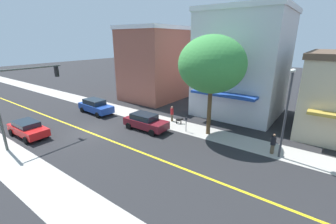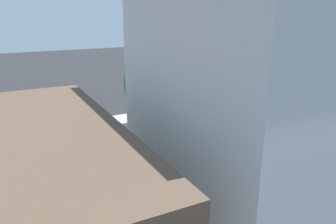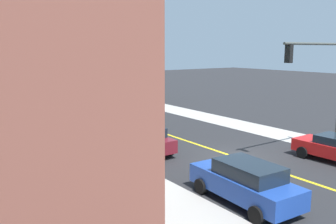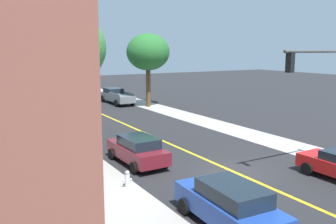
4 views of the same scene
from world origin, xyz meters
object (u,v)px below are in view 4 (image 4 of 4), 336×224
(street_lamp, at_px, (50,78))
(small_dog, at_px, (70,157))
(blue_sedan_left_curb, at_px, (229,205))
(pedestrian_red_shirt, at_px, (72,154))
(parking_meter, at_px, (84,139))
(traffic_light_mast, at_px, (334,86))
(street_tree_right_corner, at_px, (59,48))
(pedestrian_black_shirt, at_px, (51,119))
(maroon_sedan_left_curb, at_px, (137,150))
(street_tree_left_near, at_px, (148,52))
(fire_hydrant, at_px, (127,179))
(grey_pickup_truck, at_px, (116,96))

(street_lamp, distance_m, small_dog, 10.61)
(blue_sedan_left_curb, bearing_deg, pedestrian_red_shirt, 22.01)
(parking_meter, height_order, traffic_light_mast, traffic_light_mast)
(street_tree_right_corner, height_order, pedestrian_black_shirt, street_tree_right_corner)
(street_lamp, relative_size, maroon_sedan_left_curb, 1.47)
(traffic_light_mast, bearing_deg, pedestrian_red_shirt, -30.10)
(street_tree_left_near, distance_m, fire_hydrant, 24.51)
(pedestrian_black_shirt, bearing_deg, street_tree_left_near, 96.80)
(fire_hydrant, xyz_separation_m, small_dog, (-1.39, 4.62, 0.02))
(street_lamp, relative_size, small_dog, 8.22)
(small_dog, bearing_deg, grey_pickup_truck, -61.31)
(grey_pickup_truck, bearing_deg, maroon_sedan_left_curb, 160.11)
(street_tree_right_corner, xyz_separation_m, maroon_sedan_left_curb, (2.69, -5.36, -5.53))
(maroon_sedan_left_curb, relative_size, small_dog, 5.58)
(grey_pickup_truck, xyz_separation_m, pedestrian_red_shirt, (-11.12, -20.99, -0.00))
(street_lamp, xyz_separation_m, blue_sedan_left_curb, (1.58, -19.86, -3.18))
(parking_meter, bearing_deg, street_lamp, 90.10)
(street_tree_left_near, distance_m, pedestrian_red_shirt, 22.35)
(fire_hydrant, distance_m, pedestrian_red_shirt, 3.92)
(street_lamp, bearing_deg, maroon_sedan_left_curb, -80.68)
(small_dog, bearing_deg, traffic_light_mast, -156.79)
(traffic_light_mast, height_order, pedestrian_red_shirt, traffic_light_mast)
(grey_pickup_truck, height_order, pedestrian_black_shirt, grey_pickup_truck)
(traffic_light_mast, distance_m, small_dog, 14.38)
(fire_hydrant, bearing_deg, pedestrian_red_shirt, 113.64)
(street_tree_right_corner, height_order, pedestrian_red_shirt, street_tree_right_corner)
(fire_hydrant, distance_m, pedestrian_black_shirt, 13.95)
(blue_sedan_left_curb, relative_size, pedestrian_black_shirt, 2.95)
(pedestrian_red_shirt, xyz_separation_m, small_dog, (0.17, 1.06, -0.47))
(street_tree_left_near, bearing_deg, pedestrian_black_shirt, -150.49)
(parking_meter, height_order, small_dog, parking_meter)
(street_tree_right_corner, bearing_deg, pedestrian_red_shirt, -99.16)
(blue_sedan_left_curb, bearing_deg, parking_meter, 10.38)
(traffic_light_mast, bearing_deg, pedestrian_black_shirt, -58.99)
(street_lamp, bearing_deg, small_dog, -97.89)
(parking_meter, relative_size, small_dog, 1.80)
(pedestrian_black_shirt, bearing_deg, traffic_light_mast, 8.30)
(street_tree_right_corner, xyz_separation_m, pedestrian_red_shirt, (-0.75, -4.66, -5.46))
(grey_pickup_truck, bearing_deg, traffic_light_mast, -179.46)
(street_lamp, distance_m, pedestrian_red_shirt, 11.49)
(pedestrian_black_shirt, bearing_deg, street_tree_right_corner, -28.18)
(maroon_sedan_left_curb, bearing_deg, traffic_light_mast, -127.54)
(traffic_light_mast, relative_size, street_lamp, 1.01)
(parking_meter, relative_size, maroon_sedan_left_curb, 0.32)
(parking_meter, xyz_separation_m, small_dog, (-1.38, -1.69, -0.53))
(street_tree_left_near, height_order, maroon_sedan_left_curb, street_tree_left_near)
(street_tree_left_near, distance_m, street_lamp, 13.51)
(street_lamp, bearing_deg, pedestrian_red_shirt, -98.00)
(traffic_light_mast, relative_size, maroon_sedan_left_curb, 1.49)
(grey_pickup_truck, relative_size, pedestrian_red_shirt, 3.71)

